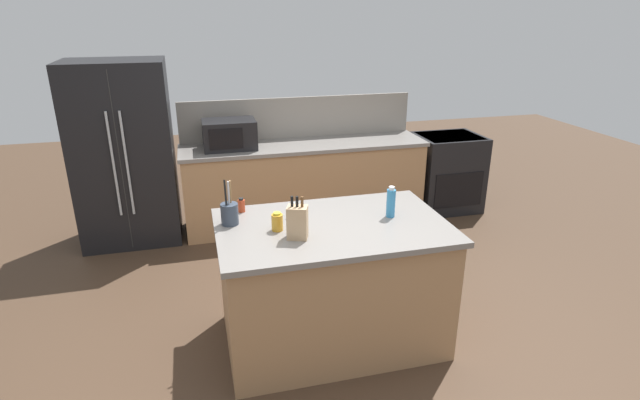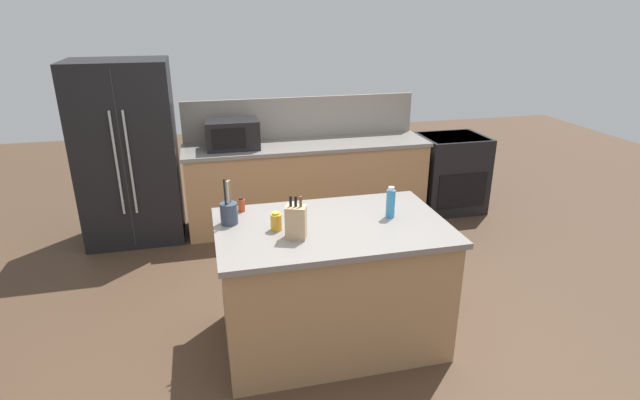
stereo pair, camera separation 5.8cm
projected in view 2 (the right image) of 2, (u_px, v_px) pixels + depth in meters
ground_plane at (331, 337)px, 3.79m from camera, size 14.00×14.00×0.00m
back_counter_run at (308, 183)px, 5.69m from camera, size 2.72×0.66×0.94m
wall_backsplash at (301, 117)px, 5.72m from camera, size 2.68×0.03×0.46m
kitchen_island at (331, 283)px, 3.62m from camera, size 1.60×1.01×0.94m
refrigerator at (128, 153)px, 5.15m from camera, size 0.97×0.75×1.88m
range_oven at (450, 173)px, 6.07m from camera, size 0.76×0.65×0.92m
microwave at (232, 134)px, 5.28m from camera, size 0.55×0.39×0.31m
knife_block at (296, 222)px, 3.21m from camera, size 0.16×0.14×0.29m
utensil_crock at (229, 212)px, 3.44m from camera, size 0.12×0.12×0.32m
honey_jar at (276, 221)px, 3.35m from camera, size 0.08×0.08×0.13m
salt_shaker at (292, 210)px, 3.56m from camera, size 0.05×0.05×0.11m
spice_jar_paprika at (241, 205)px, 3.66m from camera, size 0.05×0.05×0.11m
dish_soap_bottle at (391, 203)px, 3.54m from camera, size 0.06×0.06×0.23m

